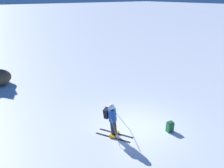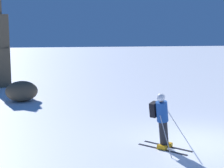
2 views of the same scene
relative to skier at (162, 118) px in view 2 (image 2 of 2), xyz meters
The scene contains 3 objects.
ground_plane 1.79m from the skier, ahead, with size 300.00×300.00×0.00m, color white.
skier is the anchor object (origin of this frame).
exposed_boulder_0 9.90m from the skier, 105.85° to the left, with size 1.71×1.45×1.11m, color brown.
Camera 2 is at (-6.57, -7.71, 3.25)m, focal length 50.00 mm.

